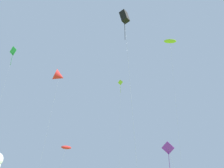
# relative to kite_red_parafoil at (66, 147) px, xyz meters

# --- Properties ---
(kite_red_parafoil) EXTENTS (3.24, 3.66, 8.34)m
(kite_red_parafoil) POSITION_rel_kite_red_parafoil_xyz_m (0.00, 0.00, 0.00)
(kite_red_parafoil) COLOR red
(kite_red_parafoil) RESTS_ON ground
(kite_lime_diamond) EXTENTS (1.37, 1.66, 25.31)m
(kite_lime_diamond) POSITION_rel_kite_red_parafoil_xyz_m (13.65, -3.10, 15.41)
(kite_lime_diamond) COLOR #99DB2D
(kite_lime_diamond) RESTS_ON ground
(kite_purple_diamond) EXTENTS (2.50, 2.46, 8.14)m
(kite_purple_diamond) POSITION_rel_kite_red_parafoil_xyz_m (23.06, -9.89, -1.32)
(kite_purple_diamond) COLOR purple
(kite_purple_diamond) RESTS_ON ground
(kite_red_delta) EXTENTS (4.11, 3.64, 24.81)m
(kite_red_delta) POSITION_rel_kite_red_parafoil_xyz_m (-1.39, -9.66, 15.34)
(kite_red_delta) COLOR red
(kite_red_delta) RESTS_ON ground
(kite_lime_parafoil) EXTENTS (3.25, 3.22, 33.90)m
(kite_lime_parafoil) POSITION_rel_kite_red_parafoil_xyz_m (26.11, -10.12, 25.41)
(kite_lime_parafoil) COLOR #99DB2D
(kite_lime_parafoil) RESTS_ON ground
(kite_black_box) EXTENTS (1.76, 2.44, 25.34)m
(kite_black_box) POSITION_rel_kite_red_parafoil_xyz_m (12.32, -30.23, 16.40)
(kite_black_box) COLOR black
(kite_black_box) RESTS_ON ground
(kite_green_diamond) EXTENTS (2.76, 2.35, 38.77)m
(kite_green_diamond) POSITION_rel_kite_red_parafoil_xyz_m (-19.29, 3.07, 28.83)
(kite_green_diamond) COLOR green
(kite_green_diamond) RESTS_ON ground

